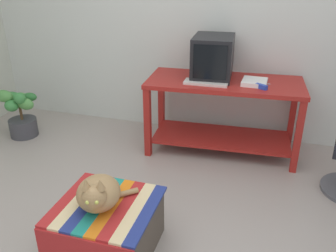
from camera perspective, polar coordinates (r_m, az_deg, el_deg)
The scene contains 11 objects.
ground_plane at distance 2.54m, azimuth -7.35°, elevation -19.12°, with size 14.00×14.00×0.00m, color #9E9389.
back_wall at distance 3.81m, azimuth 4.50°, elevation 17.88°, with size 8.00×0.10×2.60m, color silver.
desk at distance 3.51m, azimuth 8.82°, elevation 3.56°, with size 1.50×0.73×0.73m.
tv_monitor at distance 3.46m, azimuth 7.18°, elevation 10.79°, with size 0.40×0.50×0.39m.
keyboard at distance 3.30m, azimuth 6.09°, elevation 6.89°, with size 0.40×0.15×0.02m, color beige.
book at distance 3.37m, azimuth 13.65°, elevation 6.84°, with size 0.22×0.24×0.04m, color white.
ottoman_with_blanket at distance 2.45m, azimuth -9.60°, elevation -15.65°, with size 0.62×0.61×0.36m.
cat at distance 2.26m, azimuth -11.09°, elevation -10.52°, with size 0.37×0.41×0.28m.
potted_plant at distance 4.18m, azimuth -22.64°, elevation 1.91°, with size 0.43×0.31×0.53m.
stapler at distance 3.26m, azimuth 14.70°, elevation 6.11°, with size 0.04×0.11×0.04m, color #2342B7.
pen at distance 3.41m, azimuth 14.91°, elevation 6.63°, with size 0.01×0.01×0.14m, color #B7B7BC.
Camera 1 is at (0.82, -1.65, 1.76)m, focal length 38.15 mm.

